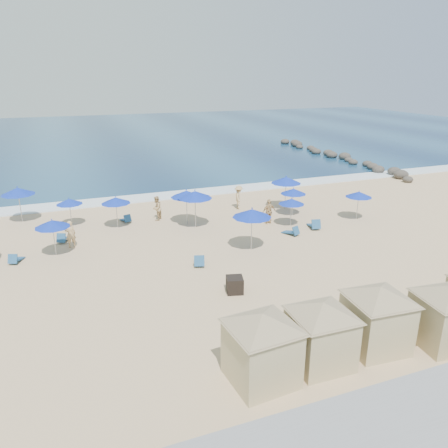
{
  "coord_description": "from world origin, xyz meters",
  "views": [
    {
      "loc": [
        -8.46,
        -20.6,
        10.24
      ],
      "look_at": [
        0.59,
        3.0,
        1.42
      ],
      "focal_mm": 35.0,
      "sensor_mm": 36.0,
      "label": 1
    }
  ],
  "objects_px": {
    "umbrella_8": "(292,201)",
    "beachgoer_0": "(70,234)",
    "umbrella_9": "(286,180)",
    "umbrella_7": "(186,194)",
    "umbrella_2": "(69,201)",
    "umbrella_5": "(195,195)",
    "beachgoer_1": "(157,208)",
    "cabana_0": "(262,339)",
    "umbrella_12": "(18,191)",
    "beachgoer_2": "(269,212)",
    "cabana_1": "(321,325)",
    "umbrella_10": "(293,191)",
    "cabana_2": "(378,309)",
    "beachgoer_3": "(239,197)",
    "umbrella_3": "(52,224)",
    "umbrella_4": "(116,200)",
    "umbrella_11": "(359,194)",
    "umbrella_6": "(252,213)",
    "trash_bin": "(235,285)",
    "rock_jetty": "(336,156)",
    "cabana_3": "(447,307)"
  },
  "relations": [
    {
      "from": "umbrella_4",
      "to": "cabana_0",
      "type": "bearing_deg",
      "value": -82.34
    },
    {
      "from": "umbrella_7",
      "to": "beachgoer_0",
      "type": "xyz_separation_m",
      "value": [
        -7.93,
        -1.71,
        -1.33
      ]
    },
    {
      "from": "umbrella_5",
      "to": "beachgoer_1",
      "type": "bearing_deg",
      "value": 131.12
    },
    {
      "from": "beachgoer_2",
      "to": "rock_jetty",
      "type": "bearing_deg",
      "value": -141.5
    },
    {
      "from": "umbrella_11",
      "to": "beachgoer_0",
      "type": "xyz_separation_m",
      "value": [
        -19.85,
        1.81,
        -1.03
      ]
    },
    {
      "from": "umbrella_4",
      "to": "umbrella_8",
      "type": "relative_size",
      "value": 1.11
    },
    {
      "from": "cabana_2",
      "to": "umbrella_12",
      "type": "distance_m",
      "value": 25.5
    },
    {
      "from": "trash_bin",
      "to": "umbrella_3",
      "type": "height_order",
      "value": "umbrella_3"
    },
    {
      "from": "trash_bin",
      "to": "umbrella_11",
      "type": "bearing_deg",
      "value": 44.27
    },
    {
      "from": "umbrella_8",
      "to": "umbrella_12",
      "type": "xyz_separation_m",
      "value": [
        -17.69,
        7.69,
        0.51
      ]
    },
    {
      "from": "cabana_0",
      "to": "cabana_2",
      "type": "height_order",
      "value": "cabana_0"
    },
    {
      "from": "umbrella_3",
      "to": "umbrella_5",
      "type": "bearing_deg",
      "value": 10.97
    },
    {
      "from": "beachgoer_1",
      "to": "umbrella_4",
      "type": "bearing_deg",
      "value": -43.31
    },
    {
      "from": "cabana_2",
      "to": "umbrella_2",
      "type": "relative_size",
      "value": 2.25
    },
    {
      "from": "umbrella_6",
      "to": "umbrella_11",
      "type": "bearing_deg",
      "value": 14.74
    },
    {
      "from": "umbrella_11",
      "to": "trash_bin",
      "type": "bearing_deg",
      "value": -150.24
    },
    {
      "from": "cabana_1",
      "to": "umbrella_10",
      "type": "height_order",
      "value": "cabana_1"
    },
    {
      "from": "umbrella_2",
      "to": "umbrella_12",
      "type": "distance_m",
      "value": 3.99
    },
    {
      "from": "rock_jetty",
      "to": "umbrella_9",
      "type": "distance_m",
      "value": 23.05
    },
    {
      "from": "trash_bin",
      "to": "beachgoer_0",
      "type": "xyz_separation_m",
      "value": [
        -7.18,
        9.05,
        0.45
      ]
    },
    {
      "from": "umbrella_2",
      "to": "beachgoer_0",
      "type": "xyz_separation_m",
      "value": [
        -0.2,
        -4.16,
        -0.92
      ]
    },
    {
      "from": "umbrella_2",
      "to": "umbrella_4",
      "type": "bearing_deg",
      "value": -27.64
    },
    {
      "from": "umbrella_7",
      "to": "umbrella_4",
      "type": "bearing_deg",
      "value": 169.32
    },
    {
      "from": "umbrella_10",
      "to": "beachgoer_2",
      "type": "distance_m",
      "value": 2.92
    },
    {
      "from": "umbrella_3",
      "to": "umbrella_4",
      "type": "bearing_deg",
      "value": 41.58
    },
    {
      "from": "cabana_1",
      "to": "beachgoer_3",
      "type": "xyz_separation_m",
      "value": [
        4.76,
        18.99,
        -0.67
      ]
    },
    {
      "from": "umbrella_2",
      "to": "beachgoer_0",
      "type": "relative_size",
      "value": 1.2
    },
    {
      "from": "rock_jetty",
      "to": "umbrella_7",
      "type": "relative_size",
      "value": 10.59
    },
    {
      "from": "umbrella_9",
      "to": "beachgoer_0",
      "type": "relative_size",
      "value": 1.57
    },
    {
      "from": "cabana_1",
      "to": "beachgoer_2",
      "type": "height_order",
      "value": "cabana_1"
    },
    {
      "from": "umbrella_7",
      "to": "beachgoer_1",
      "type": "xyz_separation_m",
      "value": [
        -1.84,
        1.53,
        -1.29
      ]
    },
    {
      "from": "cabana_0",
      "to": "umbrella_10",
      "type": "relative_size",
      "value": 2.14
    },
    {
      "from": "umbrella_3",
      "to": "beachgoer_1",
      "type": "relative_size",
      "value": 1.27
    },
    {
      "from": "umbrella_8",
      "to": "beachgoer_0",
      "type": "bearing_deg",
      "value": 174.69
    },
    {
      "from": "umbrella_12",
      "to": "beachgoer_3",
      "type": "relative_size",
      "value": 1.42
    },
    {
      "from": "umbrella_9",
      "to": "umbrella_7",
      "type": "bearing_deg",
      "value": -175.3
    },
    {
      "from": "umbrella_8",
      "to": "beachgoer_0",
      "type": "relative_size",
      "value": 1.2
    },
    {
      "from": "umbrella_12",
      "to": "cabana_1",
      "type": "bearing_deg",
      "value": -62.82
    },
    {
      "from": "umbrella_12",
      "to": "beachgoer_3",
      "type": "bearing_deg",
      "value": -9.39
    },
    {
      "from": "umbrella_6",
      "to": "umbrella_7",
      "type": "bearing_deg",
      "value": 110.61
    },
    {
      "from": "cabana_1",
      "to": "umbrella_4",
      "type": "height_order",
      "value": "cabana_1"
    },
    {
      "from": "umbrella_10",
      "to": "umbrella_7",
      "type": "bearing_deg",
      "value": 172.59
    },
    {
      "from": "umbrella_8",
      "to": "umbrella_10",
      "type": "bearing_deg",
      "value": 57.64
    },
    {
      "from": "beachgoer_0",
      "to": "umbrella_6",
      "type": "bearing_deg",
      "value": 151.56
    },
    {
      "from": "cabana_2",
      "to": "beachgoer_3",
      "type": "distance_m",
      "value": 19.03
    },
    {
      "from": "umbrella_3",
      "to": "umbrella_11",
      "type": "distance_m",
      "value": 20.8
    },
    {
      "from": "beachgoer_2",
      "to": "umbrella_9",
      "type": "bearing_deg",
      "value": -142.05
    },
    {
      "from": "cabana_3",
      "to": "umbrella_11",
      "type": "height_order",
      "value": "cabana_3"
    },
    {
      "from": "cabana_0",
      "to": "umbrella_12",
      "type": "relative_size",
      "value": 1.76
    },
    {
      "from": "umbrella_9",
      "to": "beachgoer_2",
      "type": "relative_size",
      "value": 1.48
    }
  ]
}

